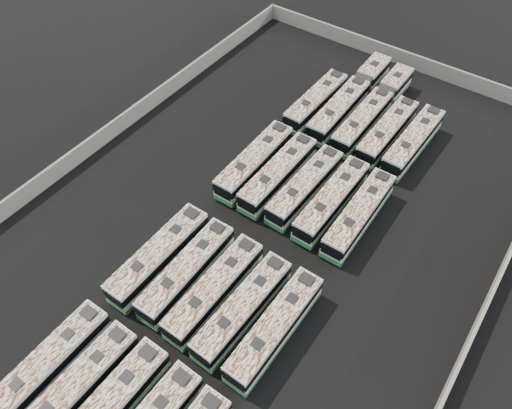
% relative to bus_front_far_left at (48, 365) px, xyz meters
% --- Properties ---
extents(ground, '(140.00, 140.00, 0.00)m').
position_rel_bus_front_far_left_xyz_m(ground, '(4.84, 21.84, -1.67)').
color(ground, black).
rests_on(ground, ground).
extents(perimeter_wall, '(45.20, 73.20, 2.20)m').
position_rel_bus_front_far_left_xyz_m(perimeter_wall, '(4.84, 21.84, -0.57)').
color(perimeter_wall, slate).
rests_on(perimeter_wall, ground).
extents(bus_front_far_left, '(2.49, 11.58, 3.26)m').
position_rel_bus_front_far_left_xyz_m(bus_front_far_left, '(0.00, 0.00, 0.00)').
color(bus_front_far_left, silver).
rests_on(bus_front_far_left, ground).
extents(bus_front_left, '(2.51, 11.46, 3.22)m').
position_rel_bus_front_far_left_xyz_m(bus_front_left, '(3.33, 0.08, -0.02)').
color(bus_front_left, silver).
rests_on(bus_front_left, ground).
extents(bus_midfront_far_left, '(2.54, 11.91, 3.36)m').
position_rel_bus_front_far_left_xyz_m(bus_midfront_far_left, '(0.04, 13.15, 0.05)').
color(bus_midfront_far_left, silver).
rests_on(bus_midfront_far_left, ground).
extents(bus_midfront_left, '(2.70, 11.64, 3.27)m').
position_rel_bus_front_far_left_xyz_m(bus_midfront_left, '(3.30, 13.38, 0.00)').
color(bus_midfront_left, silver).
rests_on(bus_midfront_left, ground).
extents(bus_midfront_center, '(2.56, 11.68, 3.29)m').
position_rel_bus_front_far_left_xyz_m(bus_midfront_center, '(6.61, 13.33, 0.01)').
color(bus_midfront_center, silver).
rests_on(bus_midfront_center, ground).
extents(bus_midfront_right, '(2.75, 11.65, 3.27)m').
position_rel_bus_front_far_left_xyz_m(bus_midfront_right, '(9.83, 13.24, 0.00)').
color(bus_midfront_right, silver).
rests_on(bus_midfront_right, ground).
extents(bus_midfront_far_right, '(2.55, 11.72, 3.30)m').
position_rel_bus_front_far_left_xyz_m(bus_midfront_far_right, '(13.15, 13.36, 0.02)').
color(bus_midfront_far_right, silver).
rests_on(bus_midfront_far_right, ground).
extents(bus_midback_far_left, '(2.67, 11.98, 3.37)m').
position_rel_bus_front_far_left_xyz_m(bus_midback_far_left, '(0.06, 28.72, 0.06)').
color(bus_midback_far_left, silver).
rests_on(bus_midback_far_left, ground).
extents(bus_midback_left, '(2.56, 11.85, 3.34)m').
position_rel_bus_front_far_left_xyz_m(bus_midback_left, '(3.25, 28.68, 0.04)').
color(bus_midback_left, silver).
rests_on(bus_midback_left, ground).
extents(bus_midback_center, '(2.71, 11.58, 3.25)m').
position_rel_bus_front_far_left_xyz_m(bus_midback_center, '(6.60, 28.81, -0.01)').
color(bus_midback_center, silver).
rests_on(bus_midback_center, ground).
extents(bus_midback_right, '(2.56, 11.76, 3.31)m').
position_rel_bus_front_far_left_xyz_m(bus_midback_right, '(9.89, 28.74, 0.03)').
color(bus_midback_right, silver).
rests_on(bus_midback_right, ground).
extents(bus_midback_far_right, '(2.63, 11.75, 3.30)m').
position_rel_bus_front_far_left_xyz_m(bus_midback_far_right, '(13.11, 28.69, 0.02)').
color(bus_midback_far_right, silver).
rests_on(bus_midback_far_right, ground).
extents(bus_back_far_left, '(2.59, 11.45, 3.22)m').
position_rel_bus_front_far_left_xyz_m(bus_back_far_left, '(0.06, 41.96, -0.02)').
color(bus_back_far_left, silver).
rests_on(bus_back_far_left, ground).
extents(bus_back_left, '(2.79, 18.30, 3.31)m').
position_rel_bus_front_far_left_xyz_m(bus_back_left, '(3.22, 45.17, 0.03)').
color(bus_back_left, silver).
rests_on(bus_back_left, ground).
extents(bus_back_center, '(2.48, 17.83, 3.23)m').
position_rel_bus_front_far_left_xyz_m(bus_back_center, '(6.61, 44.90, -0.02)').
color(bus_back_center, silver).
rests_on(bus_back_center, ground).
extents(bus_back_right, '(2.59, 11.60, 3.26)m').
position_rel_bus_front_far_left_xyz_m(bus_back_right, '(9.87, 41.90, 0.00)').
color(bus_back_right, silver).
rests_on(bus_back_right, ground).
extents(bus_back_far_right, '(2.76, 11.76, 3.30)m').
position_rel_bus_front_far_left_xyz_m(bus_back_far_right, '(13.08, 42.03, 0.02)').
color(bus_back_far_right, silver).
rests_on(bus_back_far_right, ground).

